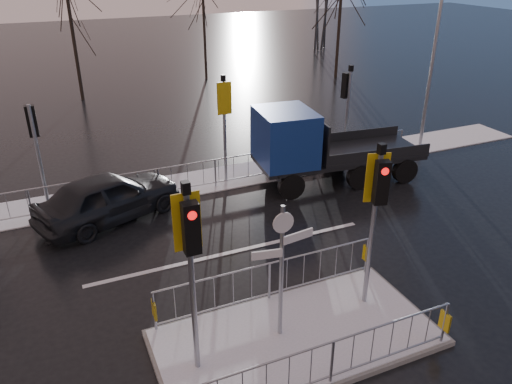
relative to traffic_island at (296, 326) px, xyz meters
name	(u,v)px	position (x,y,z in m)	size (l,w,h in m)	color
ground	(296,340)	(0.01, -0.01, -0.39)	(120.00, 120.00, 0.00)	black
snow_verge	(184,185)	(0.01, 8.59, -0.37)	(30.00, 2.00, 0.04)	white
lane_markings	(304,350)	(0.01, -0.34, -0.39)	(8.00, 11.38, 0.01)	silver
traffic_island	(296,326)	(0.00, 0.00, 0.00)	(6.00, 3.04, 4.15)	slate
far_kerb_fixtures	(194,163)	(0.31, 8.08, 0.63)	(18.00, 0.65, 3.83)	#92989F
car_far_lane	(108,197)	(-2.76, 7.09, 0.37)	(1.80, 4.47, 1.52)	black
flatbed_truck	(308,145)	(4.09, 6.98, 1.08)	(6.18, 2.81, 2.77)	black
tree_far_a	(69,9)	(-1.99, 21.99, 4.43)	(3.75, 3.75, 7.08)	black
tree_far_b	(204,11)	(6.01, 23.99, 3.79)	(3.25, 3.25, 6.14)	black
street_lamp_right	(437,40)	(10.58, 8.49, 4.00)	(1.25, 0.18, 8.00)	#92989F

